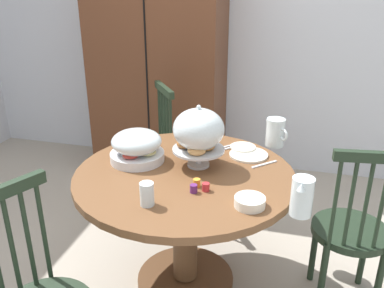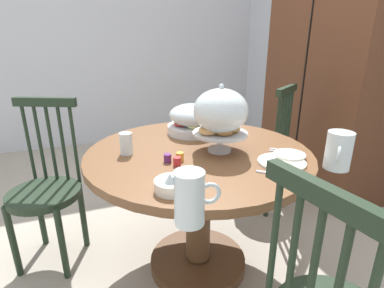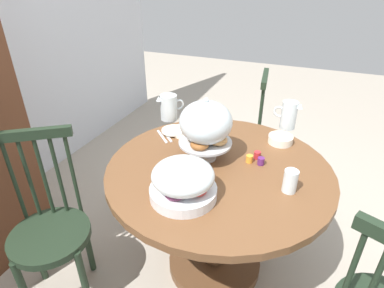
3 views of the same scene
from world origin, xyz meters
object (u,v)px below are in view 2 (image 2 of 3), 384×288
object	(u,v)px
windsor_chair_near_window	(46,192)
pastry_stand_with_dome	(221,114)
orange_juice_pitcher	(190,200)
china_plate_large	(281,162)
milk_pitcher	(338,152)
china_plate_small	(290,154)
cereal_bowl	(172,185)
windsor_chair_facing_door	(263,152)
drinking_glass	(126,144)
dining_table	(198,188)
fruit_platter_covered	(192,119)
wooden_armoire	(331,77)

from	to	relation	value
windsor_chair_near_window	pastry_stand_with_dome	xyz separation A→B (m)	(0.43, 0.89, 0.48)
orange_juice_pitcher	china_plate_large	distance (m)	0.64
milk_pitcher	pastry_stand_with_dome	bearing A→B (deg)	-133.53
china_plate_small	cereal_bowl	size ratio (longest dim) A/B	1.07
orange_juice_pitcher	china_plate_small	size ratio (longest dim) A/B	1.19
windsor_chair_facing_door	drinking_glass	size ratio (longest dim) A/B	8.86
milk_pitcher	china_plate_large	xyz separation A→B (m)	(-0.13, -0.19, -0.07)
china_plate_large	windsor_chair_facing_door	bearing A→B (deg)	151.08
dining_table	fruit_platter_covered	size ratio (longest dim) A/B	3.86
windsor_chair_facing_door	drinking_glass	bearing A→B (deg)	-69.07
dining_table	china_plate_large	distance (m)	0.48
windsor_chair_near_window	china_plate_small	size ratio (longest dim) A/B	6.50
wooden_armoire	fruit_platter_covered	distance (m)	1.43
dining_table	orange_juice_pitcher	xyz separation A→B (m)	(0.59, -0.26, 0.30)
china_plate_large	cereal_bowl	size ratio (longest dim) A/B	1.57
windsor_chair_facing_door	pastry_stand_with_dome	size ratio (longest dim) A/B	2.83
fruit_platter_covered	china_plate_large	world-z (taller)	fruit_platter_covered
orange_juice_pitcher	milk_pitcher	xyz separation A→B (m)	(-0.17, 0.75, -0.00)
drinking_glass	fruit_platter_covered	bearing A→B (deg)	117.18
windsor_chair_facing_door	pastry_stand_with_dome	world-z (taller)	pastry_stand_with_dome
dining_table	drinking_glass	bearing A→B (deg)	-101.44
windsor_chair_near_window	milk_pitcher	distance (m)	1.56
drinking_glass	wooden_armoire	bearing A→B (deg)	107.52
drinking_glass	dining_table	bearing A→B (deg)	78.56
windsor_chair_near_window	drinking_glass	distance (m)	0.63
china_plate_large	milk_pitcher	bearing A→B (deg)	56.11
fruit_platter_covered	milk_pitcher	size ratio (longest dim) A/B	1.76
fruit_platter_covered	cereal_bowl	bearing A→B (deg)	-25.89
wooden_armoire	dining_table	xyz separation A→B (m)	(0.64, -1.45, -0.47)
pastry_stand_with_dome	milk_pitcher	distance (m)	0.56
orange_juice_pitcher	drinking_glass	size ratio (longest dim) A/B	1.62
china_plate_large	pastry_stand_with_dome	bearing A→B (deg)	-140.58
wooden_armoire	milk_pitcher	bearing A→B (deg)	-41.90
china_plate_large	drinking_glass	size ratio (longest dim) A/B	2.00
pastry_stand_with_dome	milk_pitcher	xyz separation A→B (m)	(0.38, 0.40, -0.12)
wooden_armoire	dining_table	size ratio (longest dim) A/B	1.69
windsor_chair_near_window	windsor_chair_facing_door	size ratio (longest dim) A/B	1.00
pastry_stand_with_dome	orange_juice_pitcher	bearing A→B (deg)	-33.31
fruit_platter_covered	dining_table	bearing A→B (deg)	-13.68
orange_juice_pitcher	milk_pitcher	distance (m)	0.77
dining_table	windsor_chair_near_window	xyz separation A→B (m)	(-0.38, -0.80, -0.07)
milk_pitcher	drinking_glass	xyz separation A→B (m)	(-0.50, -0.85, -0.02)
orange_juice_pitcher	china_plate_small	xyz separation A→B (m)	(-0.34, 0.64, -0.06)
dining_table	pastry_stand_with_dome	bearing A→B (deg)	62.33
dining_table	windsor_chair_near_window	world-z (taller)	windsor_chair_near_window
milk_pitcher	drinking_glass	world-z (taller)	milk_pitcher
pastry_stand_with_dome	fruit_platter_covered	world-z (taller)	pastry_stand_with_dome
china_plate_small	drinking_glass	bearing A→B (deg)	-113.80
wooden_armoire	cereal_bowl	world-z (taller)	wooden_armoire
china_plate_large	orange_juice_pitcher	bearing A→B (deg)	-61.98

